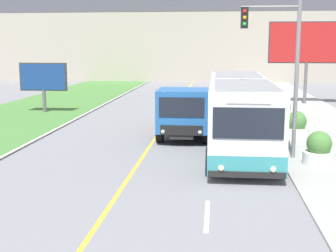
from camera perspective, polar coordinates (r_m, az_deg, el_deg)
The scene contains 8 objects.
city_bus at distance 20.89m, azimuth 8.66°, elevation 1.66°, with size 2.70×12.03×3.09m.
dump_truck at distance 22.76m, azimuth 2.06°, elevation 1.60°, with size 2.47×6.92×2.47m.
traffic_light_mast at distance 18.75m, azimuth 13.63°, elevation 8.08°, with size 2.28×0.32×6.33m.
billboard_large at distance 37.43m, azimuth 16.62°, elevation 9.52°, with size 5.79×0.24×6.28m.
billboard_small at distance 32.63m, azimuth -14.96°, elevation 5.63°, with size 3.23×0.24×3.35m.
planter_round_near at distance 18.40m, azimuth 17.90°, elevation -2.78°, with size 1.16×1.16×1.25m.
planter_round_second at distance 23.53m, azimuth 15.34°, elevation 0.02°, with size 1.23×1.23×1.27m.
planter_round_third at distance 28.74m, azimuth 13.79°, elevation 1.79°, with size 1.19×1.19×1.26m.
Camera 1 is at (2.94, -4.12, 4.46)m, focal length 50.00 mm.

